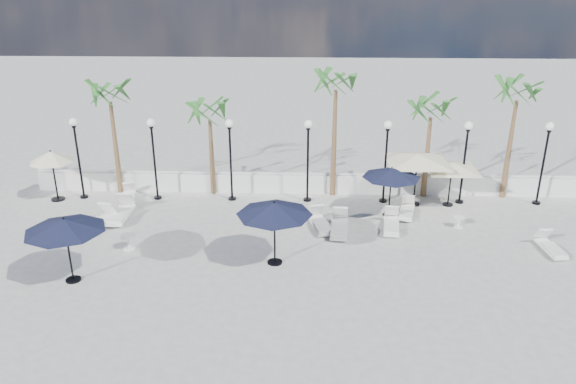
{
  "coord_description": "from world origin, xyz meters",
  "views": [
    {
      "loc": [
        -0.06,
        -17.52,
        10.15
      ],
      "look_at": [
        -0.8,
        3.83,
        1.5
      ],
      "focal_mm": 35.0,
      "sensor_mm": 36.0,
      "label": 1
    }
  ],
  "objects_px": {
    "lounger_0": "(97,222)",
    "parasol_cream_small": "(51,157)",
    "lounger_2": "(128,196)",
    "lounger_3": "(320,223)",
    "parasol_navy_mid": "(274,209)",
    "parasol_cream_sq_a": "(418,154)",
    "lounger_6": "(391,224)",
    "lounger_7": "(551,247)",
    "parasol_cream_sq_b": "(452,163)",
    "lounger_4": "(407,210)",
    "lounger_5": "(339,226)",
    "parasol_navy_left": "(64,225)",
    "lounger_1": "(121,213)",
    "parasol_navy_right": "(392,173)"
  },
  "relations": [
    {
      "from": "parasol_cream_sq_b",
      "to": "parasol_cream_sq_a",
      "type": "bearing_deg",
      "value": 180.0
    },
    {
      "from": "lounger_4",
      "to": "parasol_navy_right",
      "type": "height_order",
      "value": "parasol_navy_right"
    },
    {
      "from": "parasol_navy_right",
      "to": "parasol_cream_sq_a",
      "type": "bearing_deg",
      "value": 43.82
    },
    {
      "from": "parasol_cream_sq_a",
      "to": "parasol_cream_sq_b",
      "type": "distance_m",
      "value": 1.6
    },
    {
      "from": "lounger_3",
      "to": "parasol_navy_left",
      "type": "distance_m",
      "value": 9.9
    },
    {
      "from": "lounger_3",
      "to": "parasol_cream_sq_b",
      "type": "xyz_separation_m",
      "value": [
        5.86,
        2.64,
        1.79
      ]
    },
    {
      "from": "lounger_0",
      "to": "parasol_navy_right",
      "type": "distance_m",
      "value": 12.5
    },
    {
      "from": "lounger_3",
      "to": "lounger_2",
      "type": "bearing_deg",
      "value": 149.73
    },
    {
      "from": "lounger_1",
      "to": "parasol_navy_right",
      "type": "distance_m",
      "value": 11.73
    },
    {
      "from": "lounger_5",
      "to": "lounger_6",
      "type": "bearing_deg",
      "value": 14.37
    },
    {
      "from": "lounger_7",
      "to": "lounger_5",
      "type": "bearing_deg",
      "value": 163.69
    },
    {
      "from": "lounger_3",
      "to": "parasol_navy_mid",
      "type": "distance_m",
      "value": 3.94
    },
    {
      "from": "lounger_5",
      "to": "parasol_navy_right",
      "type": "distance_m",
      "value": 3.32
    },
    {
      "from": "lounger_4",
      "to": "lounger_6",
      "type": "relative_size",
      "value": 0.95
    },
    {
      "from": "lounger_4",
      "to": "parasol_cream_small",
      "type": "bearing_deg",
      "value": -170.59
    },
    {
      "from": "lounger_7",
      "to": "parasol_navy_right",
      "type": "distance_m",
      "value": 6.77
    },
    {
      "from": "lounger_0",
      "to": "parasol_cream_sq_a",
      "type": "distance_m",
      "value": 14.04
    },
    {
      "from": "lounger_5",
      "to": "lounger_1",
      "type": "bearing_deg",
      "value": 178.82
    },
    {
      "from": "lounger_7",
      "to": "parasol_cream_sq_a",
      "type": "xyz_separation_m",
      "value": [
        -4.43,
        4.4,
        2.2
      ]
    },
    {
      "from": "lounger_3",
      "to": "lounger_7",
      "type": "bearing_deg",
      "value": -24.87
    },
    {
      "from": "lounger_0",
      "to": "parasol_cream_small",
      "type": "bearing_deg",
      "value": 150.65
    },
    {
      "from": "lounger_2",
      "to": "parasol_cream_small",
      "type": "height_order",
      "value": "parasol_cream_small"
    },
    {
      "from": "lounger_4",
      "to": "lounger_5",
      "type": "height_order",
      "value": "lounger_5"
    },
    {
      "from": "lounger_6",
      "to": "lounger_7",
      "type": "bearing_deg",
      "value": -9.38
    },
    {
      "from": "lounger_2",
      "to": "lounger_3",
      "type": "bearing_deg",
      "value": -30.08
    },
    {
      "from": "lounger_2",
      "to": "lounger_4",
      "type": "height_order",
      "value": "lounger_4"
    },
    {
      "from": "lounger_6",
      "to": "parasol_cream_sq_a",
      "type": "height_order",
      "value": "parasol_cream_sq_a"
    },
    {
      "from": "lounger_7",
      "to": "parasol_navy_left",
      "type": "height_order",
      "value": "parasol_navy_left"
    },
    {
      "from": "lounger_7",
      "to": "parasol_navy_left",
      "type": "distance_m",
      "value": 17.69
    },
    {
      "from": "lounger_2",
      "to": "lounger_5",
      "type": "relative_size",
      "value": 0.84
    },
    {
      "from": "lounger_3",
      "to": "parasol_cream_sq_b",
      "type": "distance_m",
      "value": 6.67
    },
    {
      "from": "lounger_1",
      "to": "lounger_2",
      "type": "bearing_deg",
      "value": 97.01
    },
    {
      "from": "lounger_5",
      "to": "parasol_cream_sq_a",
      "type": "distance_m",
      "value": 5.11
    },
    {
      "from": "parasol_navy_right",
      "to": "parasol_cream_small",
      "type": "bearing_deg",
      "value": 175.33
    },
    {
      "from": "lounger_6",
      "to": "parasol_cream_sq_a",
      "type": "distance_m",
      "value": 3.67
    },
    {
      "from": "lounger_5",
      "to": "parasol_cream_small",
      "type": "bearing_deg",
      "value": 171.97
    },
    {
      "from": "parasol_navy_mid",
      "to": "parasol_cream_sq_a",
      "type": "height_order",
      "value": "parasol_cream_sq_a"
    },
    {
      "from": "parasol_cream_sq_a",
      "to": "parasol_cream_small",
      "type": "height_order",
      "value": "parasol_cream_sq_a"
    },
    {
      "from": "lounger_3",
      "to": "lounger_6",
      "type": "distance_m",
      "value": 2.94
    },
    {
      "from": "lounger_5",
      "to": "parasol_cream_sq_b",
      "type": "xyz_separation_m",
      "value": [
        5.09,
        2.98,
        1.78
      ]
    },
    {
      "from": "lounger_0",
      "to": "lounger_7",
      "type": "bearing_deg",
      "value": 11.36
    },
    {
      "from": "lounger_6",
      "to": "parasol_cream_sq_b",
      "type": "distance_m",
      "value": 4.32
    },
    {
      "from": "lounger_0",
      "to": "parasol_navy_left",
      "type": "bearing_deg",
      "value": -65.61
    },
    {
      "from": "lounger_3",
      "to": "lounger_5",
      "type": "bearing_deg",
      "value": -37.48
    },
    {
      "from": "parasol_cream_small",
      "to": "lounger_1",
      "type": "bearing_deg",
      "value": -28.81
    },
    {
      "from": "lounger_6",
      "to": "lounger_1",
      "type": "bearing_deg",
      "value": -175.6
    },
    {
      "from": "lounger_1",
      "to": "parasol_navy_right",
      "type": "xyz_separation_m",
      "value": [
        11.58,
        0.74,
        1.7
      ]
    },
    {
      "from": "lounger_2",
      "to": "lounger_5",
      "type": "height_order",
      "value": "lounger_5"
    },
    {
      "from": "parasol_cream_small",
      "to": "parasol_cream_sq_b",
      "type": "bearing_deg",
      "value": 0.0
    },
    {
      "from": "lounger_2",
      "to": "lounger_3",
      "type": "relative_size",
      "value": 0.87
    }
  ]
}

